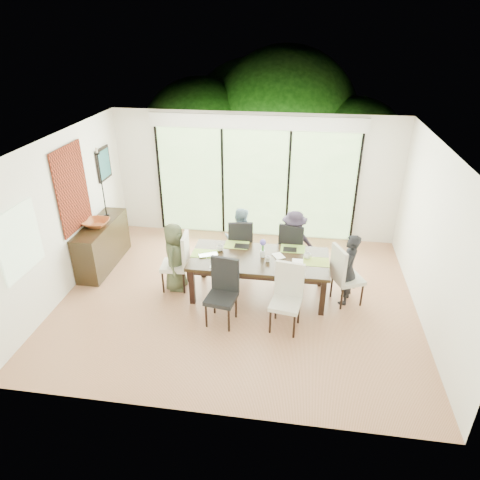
# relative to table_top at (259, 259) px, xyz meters

# --- Properties ---
(floor) EXTENTS (6.00, 5.00, 0.01)m
(floor) POSITION_rel_table_top_xyz_m (-0.34, -0.16, -0.71)
(floor) COLOR brown
(floor) RESTS_ON ground
(ceiling) EXTENTS (6.00, 5.00, 0.01)m
(ceiling) POSITION_rel_table_top_xyz_m (-0.34, -0.16, 2.00)
(ceiling) COLOR white
(ceiling) RESTS_ON wall_back
(wall_back) EXTENTS (6.00, 0.02, 2.70)m
(wall_back) POSITION_rel_table_top_xyz_m (-0.34, 2.35, 0.65)
(wall_back) COLOR white
(wall_back) RESTS_ON floor
(wall_front) EXTENTS (6.00, 0.02, 2.70)m
(wall_front) POSITION_rel_table_top_xyz_m (-0.34, -2.67, 0.65)
(wall_front) COLOR silver
(wall_front) RESTS_ON floor
(wall_left) EXTENTS (0.02, 5.00, 2.70)m
(wall_left) POSITION_rel_table_top_xyz_m (-3.35, -0.16, 0.65)
(wall_left) COLOR beige
(wall_left) RESTS_ON floor
(wall_right) EXTENTS (0.02, 5.00, 2.70)m
(wall_right) POSITION_rel_table_top_xyz_m (2.67, -0.16, 0.65)
(wall_right) COLOR beige
(wall_right) RESTS_ON floor
(glass_doors) EXTENTS (4.20, 0.02, 2.30)m
(glass_doors) POSITION_rel_table_top_xyz_m (-0.34, 2.31, 0.50)
(glass_doors) COLOR #598C3F
(glass_doors) RESTS_ON wall_back
(blinds_header) EXTENTS (4.40, 0.06, 0.28)m
(blinds_header) POSITION_rel_table_top_xyz_m (-0.34, 2.30, 1.80)
(blinds_header) COLOR white
(blinds_header) RESTS_ON wall_back
(mullion_a) EXTENTS (0.05, 0.04, 2.30)m
(mullion_a) POSITION_rel_table_top_xyz_m (-2.44, 2.30, 0.50)
(mullion_a) COLOR black
(mullion_a) RESTS_ON wall_back
(mullion_b) EXTENTS (0.05, 0.04, 2.30)m
(mullion_b) POSITION_rel_table_top_xyz_m (-1.04, 2.30, 0.50)
(mullion_b) COLOR black
(mullion_b) RESTS_ON wall_back
(mullion_c) EXTENTS (0.05, 0.04, 2.30)m
(mullion_c) POSITION_rel_table_top_xyz_m (0.36, 2.30, 0.50)
(mullion_c) COLOR black
(mullion_c) RESTS_ON wall_back
(mullion_d) EXTENTS (0.05, 0.04, 2.30)m
(mullion_d) POSITION_rel_table_top_xyz_m (1.76, 2.30, 0.50)
(mullion_d) COLOR black
(mullion_d) RESTS_ON wall_back
(side_window) EXTENTS (0.02, 0.90, 1.00)m
(side_window) POSITION_rel_table_top_xyz_m (-3.31, -1.36, 0.80)
(side_window) COLOR #8CAD7F
(side_window) RESTS_ON wall_left
(deck) EXTENTS (6.00, 1.80, 0.10)m
(deck) POSITION_rel_table_top_xyz_m (-0.34, 3.24, -0.75)
(deck) COLOR brown
(deck) RESTS_ON ground
(rail_top) EXTENTS (6.00, 0.08, 0.06)m
(rail_top) POSITION_rel_table_top_xyz_m (-0.34, 4.04, -0.15)
(rail_top) COLOR #513823
(rail_top) RESTS_ON deck
(foliage_left) EXTENTS (3.20, 3.20, 3.20)m
(foliage_left) POSITION_rel_table_top_xyz_m (-2.14, 5.04, 0.74)
(foliage_left) COLOR #14380F
(foliage_left) RESTS_ON ground
(foliage_mid) EXTENTS (4.00, 4.00, 4.00)m
(foliage_mid) POSITION_rel_table_top_xyz_m (0.06, 5.64, 1.10)
(foliage_mid) COLOR #14380F
(foliage_mid) RESTS_ON ground
(foliage_right) EXTENTS (2.80, 2.80, 2.80)m
(foliage_right) POSITION_rel_table_top_xyz_m (1.86, 4.84, 0.56)
(foliage_right) COLOR #14380F
(foliage_right) RESTS_ON ground
(foliage_far) EXTENTS (3.60, 3.60, 3.60)m
(foliage_far) POSITION_rel_table_top_xyz_m (-0.94, 6.34, 0.92)
(foliage_far) COLOR #14380F
(foliage_far) RESTS_ON ground
(table_top) EXTENTS (2.34, 1.07, 0.06)m
(table_top) POSITION_rel_table_top_xyz_m (0.00, 0.00, 0.00)
(table_top) COLOR black
(table_top) RESTS_ON floor
(table_apron) EXTENTS (2.14, 0.88, 0.10)m
(table_apron) POSITION_rel_table_top_xyz_m (-0.00, 0.00, -0.09)
(table_apron) COLOR black
(table_apron) RESTS_ON floor
(table_leg_fl) EXTENTS (0.09, 0.09, 0.67)m
(table_leg_fl) POSITION_rel_table_top_xyz_m (-1.08, -0.43, -0.37)
(table_leg_fl) COLOR black
(table_leg_fl) RESTS_ON floor
(table_leg_fr) EXTENTS (0.09, 0.09, 0.67)m
(table_leg_fr) POSITION_rel_table_top_xyz_m (1.08, -0.43, -0.37)
(table_leg_fr) COLOR black
(table_leg_fr) RESTS_ON floor
(table_leg_bl) EXTENTS (0.09, 0.09, 0.67)m
(table_leg_bl) POSITION_rel_table_top_xyz_m (-1.08, 0.43, -0.37)
(table_leg_bl) COLOR black
(table_leg_bl) RESTS_ON floor
(table_leg_br) EXTENTS (0.09, 0.09, 0.67)m
(table_leg_br) POSITION_rel_table_top_xyz_m (1.08, 0.43, -0.37)
(table_leg_br) COLOR black
(table_leg_br) RESTS_ON floor
(chair_left_end) EXTENTS (0.49, 0.49, 1.07)m
(chair_left_end) POSITION_rel_table_top_xyz_m (-1.50, 0.00, -0.17)
(chair_left_end) COLOR white
(chair_left_end) RESTS_ON floor
(chair_right_end) EXTENTS (0.59, 0.59, 1.07)m
(chair_right_end) POSITION_rel_table_top_xyz_m (1.50, 0.00, -0.17)
(chair_right_end) COLOR beige
(chair_right_end) RESTS_ON floor
(chair_far_left) EXTENTS (0.52, 0.52, 1.07)m
(chair_far_left) POSITION_rel_table_top_xyz_m (-0.45, 0.85, -0.17)
(chair_far_left) COLOR black
(chair_far_left) RESTS_ON floor
(chair_far_right) EXTENTS (0.54, 0.54, 1.07)m
(chair_far_right) POSITION_rel_table_top_xyz_m (0.55, 0.85, -0.17)
(chair_far_right) COLOR black
(chair_far_right) RESTS_ON floor
(chair_near_left) EXTENTS (0.51, 0.51, 1.07)m
(chair_near_left) POSITION_rel_table_top_xyz_m (-0.50, -0.87, -0.17)
(chair_near_left) COLOR black
(chair_near_left) RESTS_ON floor
(chair_near_right) EXTENTS (0.51, 0.51, 1.07)m
(chair_near_right) POSITION_rel_table_top_xyz_m (0.50, -0.87, -0.17)
(chair_near_right) COLOR beige
(chair_near_right) RESTS_ON floor
(person_left_end) EXTENTS (0.38, 0.59, 1.26)m
(person_left_end) POSITION_rel_table_top_xyz_m (-1.48, 0.00, -0.07)
(person_left_end) COLOR #444E34
(person_left_end) RESTS_ON floor
(person_right_end) EXTENTS (0.49, 0.65, 1.26)m
(person_right_end) POSITION_rel_table_top_xyz_m (1.48, 0.00, -0.07)
(person_right_end) COLOR black
(person_right_end) RESTS_ON floor
(person_far_left) EXTENTS (0.61, 0.40, 1.26)m
(person_far_left) POSITION_rel_table_top_xyz_m (-0.45, 0.83, -0.07)
(person_far_left) COLOR #7EA3B6
(person_far_left) RESTS_ON floor
(person_far_right) EXTENTS (0.66, 0.50, 1.26)m
(person_far_right) POSITION_rel_table_top_xyz_m (0.55, 0.83, -0.07)
(person_far_right) COLOR #292233
(person_far_right) RESTS_ON floor
(placemat_left) EXTENTS (0.43, 0.31, 0.01)m
(placemat_left) POSITION_rel_table_top_xyz_m (-0.95, 0.00, 0.03)
(placemat_left) COLOR #80AB3D
(placemat_left) RESTS_ON table_top
(placemat_right) EXTENTS (0.43, 0.31, 0.01)m
(placemat_right) POSITION_rel_table_top_xyz_m (0.95, 0.00, 0.03)
(placemat_right) COLOR #87A239
(placemat_right) RESTS_ON table_top
(placemat_far_l) EXTENTS (0.43, 0.31, 0.01)m
(placemat_far_l) POSITION_rel_table_top_xyz_m (-0.45, 0.40, 0.03)
(placemat_far_l) COLOR #8CB23F
(placemat_far_l) RESTS_ON table_top
(placemat_far_r) EXTENTS (0.43, 0.31, 0.01)m
(placemat_far_r) POSITION_rel_table_top_xyz_m (0.55, 0.40, 0.03)
(placemat_far_r) COLOR #76A33A
(placemat_far_r) RESTS_ON table_top
(placemat_paper) EXTENTS (0.43, 0.31, 0.01)m
(placemat_paper) POSITION_rel_table_top_xyz_m (-0.55, -0.30, 0.03)
(placemat_paper) COLOR white
(placemat_paper) RESTS_ON table_top
(tablet_far_l) EXTENTS (0.25, 0.18, 0.01)m
(tablet_far_l) POSITION_rel_table_top_xyz_m (-0.35, 0.35, 0.04)
(tablet_far_l) COLOR black
(tablet_far_l) RESTS_ON table_top
(tablet_far_r) EXTENTS (0.23, 0.17, 0.01)m
(tablet_far_r) POSITION_rel_table_top_xyz_m (0.50, 0.35, 0.04)
(tablet_far_r) COLOR black
(tablet_far_r) RESTS_ON table_top
(papers) EXTENTS (0.29, 0.21, 0.00)m
(papers) POSITION_rel_table_top_xyz_m (0.70, -0.05, 0.03)
(papers) COLOR white
(papers) RESTS_ON table_top
(platter_base) EXTENTS (0.25, 0.25, 0.02)m
(platter_base) POSITION_rel_table_top_xyz_m (-0.55, -0.30, 0.05)
(platter_base) COLOR white
(platter_base) RESTS_ON table_top
(platter_snacks) EXTENTS (0.19, 0.19, 0.01)m
(platter_snacks) POSITION_rel_table_top_xyz_m (-0.55, -0.30, 0.06)
(platter_snacks) COLOR orange
(platter_snacks) RESTS_ON table_top
(vase) EXTENTS (0.08, 0.08, 0.12)m
(vase) POSITION_rel_table_top_xyz_m (0.05, 0.05, 0.09)
(vase) COLOR silver
(vase) RESTS_ON table_top
(hyacinth_stems) EXTENTS (0.04, 0.04, 0.16)m
(hyacinth_stems) POSITION_rel_table_top_xyz_m (0.05, 0.05, 0.20)
(hyacinth_stems) COLOR #337226
(hyacinth_stems) RESTS_ON table_top
(hyacinth_blooms) EXTENTS (0.11, 0.11, 0.11)m
(hyacinth_blooms) POSITION_rel_table_top_xyz_m (0.05, 0.05, 0.30)
(hyacinth_blooms) COLOR #6353D1
(hyacinth_blooms) RESTS_ON table_top
(laptop) EXTENTS (0.38, 0.32, 0.03)m
(laptop) POSITION_rel_table_top_xyz_m (-0.85, -0.10, 0.04)
(laptop) COLOR silver
(laptop) RESTS_ON table_top
(cup_a) EXTENTS (0.14, 0.14, 0.09)m
(cup_a) POSITION_rel_table_top_xyz_m (-0.70, 0.15, 0.08)
(cup_a) COLOR white
(cup_a) RESTS_ON table_top
(cup_b) EXTENTS (0.13, 0.13, 0.09)m
(cup_b) POSITION_rel_table_top_xyz_m (0.15, -0.10, 0.07)
(cup_b) COLOR white
(cup_b) RESTS_ON table_top
(cup_c) EXTENTS (0.12, 0.12, 0.09)m
(cup_c) POSITION_rel_table_top_xyz_m (0.80, 0.10, 0.08)
(cup_c) COLOR white
(cup_c) RESTS_ON table_top
(book) EXTENTS (0.25, 0.27, 0.02)m
(book) POSITION_rel_table_top_xyz_m (0.25, 0.05, 0.04)
(book) COLOR white
(book) RESTS_ON table_top
(sideboard) EXTENTS (0.44, 1.58, 0.89)m
(sideboard) POSITION_rel_table_top_xyz_m (-3.10, 0.57, -0.26)
(sideboard) COLOR black
(sideboard) RESTS_ON floor
(bowl) EXTENTS (0.47, 0.47, 0.11)m
(bowl) POSITION_rel_table_top_xyz_m (-3.10, 0.47, 0.24)
(bowl) COLOR #974721
(bowl) RESTS_ON sideboard
(candlestick_base) EXTENTS (0.10, 0.10, 0.04)m
(candlestick_base) POSITION_rel_table_top_xyz_m (-3.10, 0.92, 0.21)
(candlestick_base) COLOR black
(candlestick_base) RESTS_ON sideboard
(candlestick_shaft) EXTENTS (0.02, 0.02, 1.23)m
(candlestick_shaft) POSITION_rel_table_top_xyz_m (-3.10, 0.92, 0.83)
(candlestick_shaft) COLOR black
(candlestick_shaft) RESTS_ON sideboard
(candlestick_pan) EXTENTS (0.10, 0.10, 0.03)m
(candlestick_pan) POSITION_rel_table_top_xyz_m (-3.10, 0.92, 1.44)
(candlestick_pan) COLOR black
(candlestick_pan) RESTS_ON sideboard
(candle) EXTENTS (0.04, 0.04, 0.10)m
(candle) POSITION_rel_table_top_xyz_m (-3.10, 0.92, 1.50)
(candle) COLOR silver
(candle) RESTS_ON sideboard
(tapestry) EXTENTS (0.02, 1.00, 1.50)m
(tapestry) POSITION_rel_table_top_xyz_m (-3.31, 0.24, 1.00)
(tapestry) COLOR maroon
(tapestry) RESTS_ON wall_left
(art_frame) EXTENTS (0.03, 0.55, 0.65)m
(art_frame) POSITION_rel_table_top_xyz_m (-3.31, 1.54, 1.05)
(art_frame) COLOR black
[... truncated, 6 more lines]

